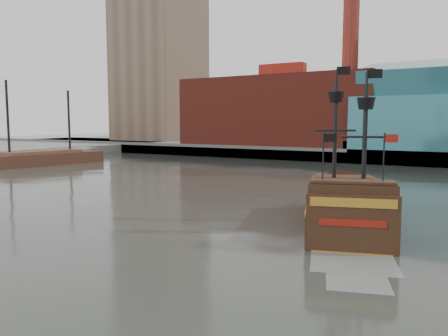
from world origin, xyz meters
The scene contains 7 objects.
ground centered at (0.00, 0.00, 0.00)m, with size 400.00×400.00×0.00m, color #2A2D28.
promenade_far centered at (0.00, 92.00, 1.00)m, with size 220.00×60.00×2.00m, color slate.
seawall centered at (0.00, 62.50, 1.30)m, with size 220.00×1.00×2.60m, color #4C4C49.
pier centered at (-58.00, 30.00, 1.00)m, with size 6.00×40.00×2.00m, color slate.
skyline centered at (5.21, 84.56, 24.55)m, with size 149.00×45.00×62.00m.
pirate_ship centered at (7.74, 13.20, 1.12)m, with size 9.69×17.25×12.38m.
docked_vessel centered at (-50.26, 32.04, 0.95)m, with size 8.38×22.50×14.95m.
Camera 1 is at (15.62, -17.47, 7.51)m, focal length 35.00 mm.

